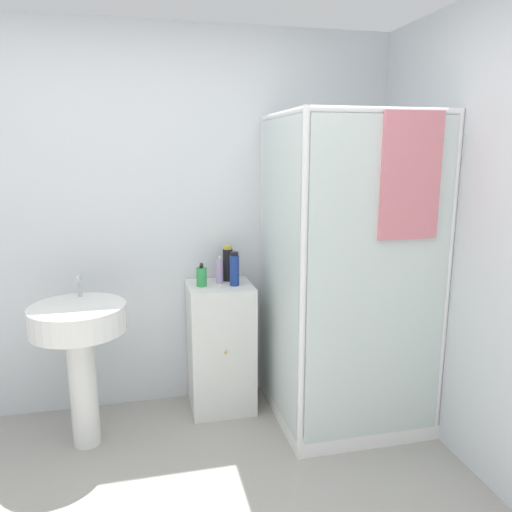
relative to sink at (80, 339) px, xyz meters
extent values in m
cube|color=silver|center=(0.41, 0.48, 0.59)|extent=(6.40, 0.06, 2.50)
cube|color=white|center=(1.63, 0.00, -0.62)|extent=(0.90, 0.90, 0.09)
cylinder|color=white|center=(2.06, 0.43, 0.31)|extent=(0.04, 0.04, 1.94)
cylinder|color=white|center=(1.19, 0.43, 0.31)|extent=(0.04, 0.04, 1.94)
cylinder|color=white|center=(2.06, -0.43, 0.31)|extent=(0.04, 0.04, 1.94)
cylinder|color=white|center=(1.19, -0.43, 0.31)|extent=(0.04, 0.04, 1.94)
cylinder|color=white|center=(1.63, -0.43, 1.26)|extent=(0.86, 0.04, 0.04)
cylinder|color=white|center=(1.63, 0.43, 1.26)|extent=(0.86, 0.04, 0.04)
cylinder|color=white|center=(1.19, 0.00, 1.26)|extent=(0.04, 0.86, 0.04)
cylinder|color=white|center=(2.06, 0.00, 1.26)|extent=(0.04, 0.86, 0.04)
cube|color=silver|center=(1.63, -0.44, 0.34)|extent=(0.83, 0.01, 1.81)
cube|color=silver|center=(1.18, 0.00, 0.34)|extent=(0.01, 0.83, 1.81)
cylinder|color=#B7BABF|center=(1.85, 0.37, 0.16)|extent=(0.02, 0.02, 1.46)
cylinder|color=#B7BABF|center=(1.85, 0.32, 0.90)|extent=(0.07, 0.07, 0.04)
cube|color=#D1757F|center=(1.77, -0.46, 0.93)|extent=(0.33, 0.03, 0.67)
cube|color=silver|center=(0.86, 0.25, -0.23)|extent=(0.42, 0.39, 0.86)
sphere|color=gold|center=(0.86, 0.05, -0.19)|extent=(0.02, 0.02, 0.02)
cylinder|color=white|center=(0.00, 0.00, -0.31)|extent=(0.16, 0.16, 0.71)
cylinder|color=white|center=(0.00, 0.00, 0.12)|extent=(0.54, 0.54, 0.15)
cylinder|color=#B7BABF|center=(0.00, 0.19, 0.26)|extent=(0.02, 0.02, 0.13)
cube|color=#B7BABF|center=(0.00, 0.15, 0.32)|extent=(0.02, 0.07, 0.02)
cylinder|color=green|center=(0.74, 0.24, 0.26)|extent=(0.07, 0.07, 0.12)
cylinder|color=black|center=(0.74, 0.24, 0.33)|extent=(0.02, 0.02, 0.02)
cube|color=black|center=(0.74, 0.23, 0.35)|extent=(0.02, 0.04, 0.01)
cylinder|color=black|center=(0.93, 0.34, 0.31)|extent=(0.07, 0.07, 0.21)
cylinder|color=gold|center=(0.93, 0.34, 0.43)|extent=(0.06, 0.06, 0.02)
cylinder|color=navy|center=(0.95, 0.21, 0.30)|extent=(0.06, 0.06, 0.20)
cylinder|color=black|center=(0.95, 0.21, 0.41)|extent=(0.05, 0.05, 0.02)
cylinder|color=#B299C6|center=(0.86, 0.30, 0.28)|extent=(0.05, 0.05, 0.15)
cylinder|color=silver|center=(0.86, 0.30, 0.36)|extent=(0.02, 0.02, 0.02)
cube|color=silver|center=(0.86, 0.29, 0.38)|extent=(0.01, 0.03, 0.01)
camera|label=1|loc=(0.37, -2.85, 1.07)|focal=35.00mm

